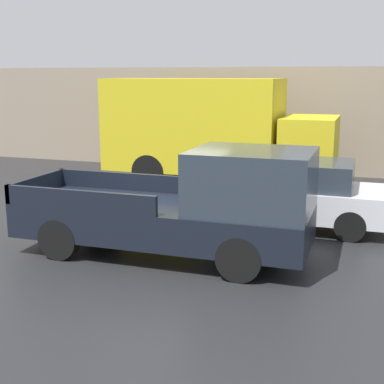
% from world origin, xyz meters
% --- Properties ---
extents(ground_plane, '(60.00, 60.00, 0.00)m').
position_xyz_m(ground_plane, '(0.00, 0.00, 0.00)').
color(ground_plane, '#232326').
extents(building_wall, '(28.00, 0.15, 3.80)m').
position_xyz_m(building_wall, '(0.00, 9.31, 1.90)').
color(building_wall, gray).
rests_on(building_wall, ground).
extents(pickup_truck, '(5.78, 2.03, 2.19)m').
position_xyz_m(pickup_truck, '(0.89, -0.71, 1.02)').
color(pickup_truck, black).
rests_on(pickup_truck, ground).
extents(car, '(4.35, 1.97, 1.57)m').
position_xyz_m(car, '(2.51, 2.27, 0.80)').
color(car, silver).
rests_on(car, ground).
extents(delivery_truck, '(7.23, 2.61, 3.41)m').
position_xyz_m(delivery_truck, '(-0.80, 6.26, 1.84)').
color(delivery_truck, gold).
rests_on(delivery_truck, ground).
extents(newspaper_box, '(0.45, 0.40, 1.11)m').
position_xyz_m(newspaper_box, '(1.61, 8.98, 0.56)').
color(newspaper_box, gold).
rests_on(newspaper_box, ground).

